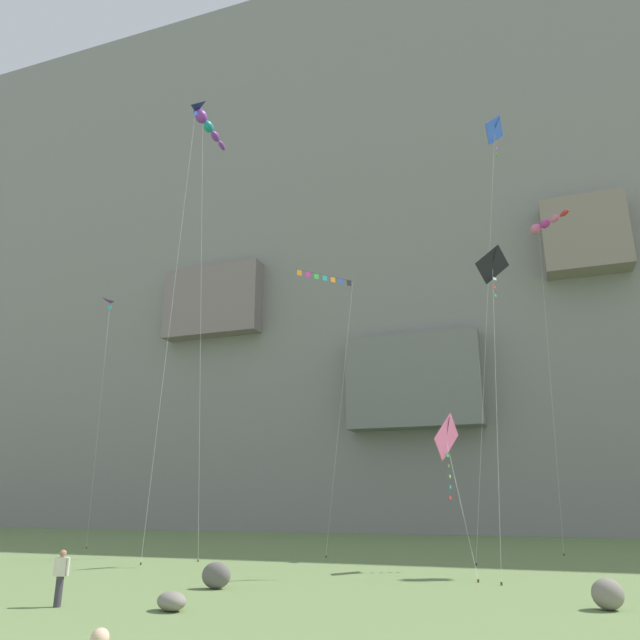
# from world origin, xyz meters

# --- Properties ---
(cliff_face) EXTENTS (180.00, 27.36, 73.57)m
(cliff_face) POSITION_xyz_m (-0.02, 66.96, 36.74)
(cliff_face) COLOR gray
(cliff_face) RESTS_ON ground
(boulder_foreground_left) EXTENTS (1.13, 0.78, 0.92)m
(boulder_foreground_left) POSITION_xyz_m (0.06, 12.99, 0.46)
(boulder_foreground_left) COLOR #605B59
(boulder_foreground_left) RESTS_ON ground
(boulder_mid_field) EXTENTS (1.28, 1.28, 0.88)m
(boulder_mid_field) POSITION_xyz_m (13.12, 12.80, 0.44)
(boulder_mid_field) COLOR gray
(boulder_mid_field) RESTS_ON ground
(boulder_near_cliff_base) EXTENTS (1.29, 1.14, 0.53)m
(boulder_near_cliff_base) POSITION_xyz_m (1.17, 8.38, 0.27)
(boulder_near_cliff_base) COLOR gray
(boulder_near_cliff_base) RESTS_ON ground
(spectator_watching_right) EXTENTS (0.57, 0.29, 1.61)m
(spectator_watching_right) POSITION_xyz_m (-2.45, 7.85, 0.87)
(spectator_watching_right) COLOR #38333D
(spectator_watching_right) RESTS_ON ground
(kite_diamond_mid_center) EXTENTS (1.61, 4.89, 15.66)m
(kite_diamond_mid_center) POSITION_xyz_m (10.32, 21.56, 14.30)
(kite_diamond_mid_center) COLOR black
(kite_diamond_mid_center) RESTS_ON ground
(kite_delta_front_field) EXTENTS (2.23, 2.91, 18.60)m
(kite_delta_front_field) POSITION_xyz_m (-20.02, 30.18, 17.48)
(kite_delta_front_field) COLOR purple
(kite_delta_front_field) RESTS_ON ground
(kite_delta_upper_mid) EXTENTS (2.00, 3.95, 29.64)m
(kite_delta_upper_mid) POSITION_xyz_m (-9.06, 22.70, 27.74)
(kite_delta_upper_mid) COLOR navy
(kite_delta_upper_mid) RESTS_ON ground
(kite_diamond_upper_left) EXTENTS (3.37, 5.16, 28.39)m
(kite_diamond_upper_left) POSITION_xyz_m (10.87, 28.94, 26.64)
(kite_diamond_upper_left) COLOR blue
(kite_diamond_upper_left) RESTS_ON ground
(kite_windsock_near_cliff) EXTENTS (3.70, 6.52, 30.13)m
(kite_windsock_near_cliff) POSITION_xyz_m (-9.09, 25.15, 29.68)
(kite_windsock_near_cliff) COLOR purple
(kite_windsock_near_cliff) RESTS_ON ground
(kite_diamond_mid_right) EXTENTS (1.92, 5.03, 7.26)m
(kite_diamond_mid_right) POSITION_xyz_m (7.46, 21.96, 5.94)
(kite_diamond_mid_right) COLOR pink
(kite_diamond_mid_right) RESTS_ON ground
(kite_windsock_high_left) EXTENTS (2.90, 3.40, 22.70)m
(kite_windsock_high_left) POSITION_xyz_m (13.60, 34.46, 22.20)
(kite_windsock_high_left) COLOR pink
(kite_windsock_high_left) RESTS_ON ground
(kite_banner_high_right) EXTENTS (2.97, 3.46, 17.82)m
(kite_banner_high_right) POSITION_xyz_m (-0.78, 27.87, 16.26)
(kite_banner_high_right) COLOR black
(kite_banner_high_right) RESTS_ON ground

